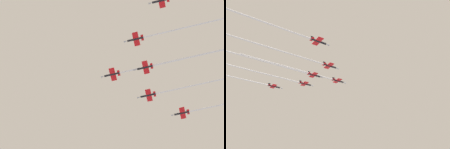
# 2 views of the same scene
# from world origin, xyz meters

# --- Properties ---
(jet_lead) EXTENTS (34.86, 74.26, 2.56)m
(jet_lead) POSITION_xyz_m (13.06, 31.01, 202.73)
(jet_lead) COLOR black
(jet_port_inner) EXTENTS (38.01, 81.32, 2.56)m
(jet_port_inner) POSITION_xyz_m (39.74, 43.96, 202.74)
(jet_port_inner) COLOR black
(jet_starboard_inner) EXTENTS (37.53, 80.24, 2.56)m
(jet_starboard_inner) POSITION_xyz_m (4.62, 59.00, 201.47)
(jet_starboard_inner) COLOR black
(jet_port_outer) EXTENTS (32.68, 69.35, 2.56)m
(jet_port_outer) POSITION_xyz_m (20.61, 47.96, 202.01)
(jet_port_outer) COLOR black
(jet_center_rear) EXTENTS (33.58, 71.38, 2.56)m
(jet_center_rear) POSITION_xyz_m (-6.88, 80.14, 203.21)
(jet_center_rear) COLOR black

